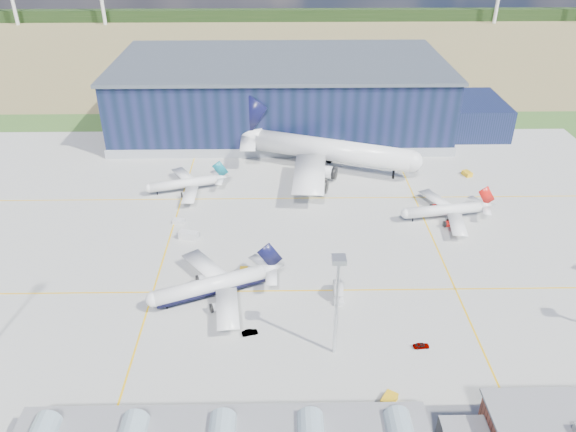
% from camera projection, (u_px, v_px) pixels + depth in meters
% --- Properties ---
extents(ground, '(600.00, 600.00, 0.00)m').
position_uv_depth(ground, '(283.00, 266.00, 138.18)').
color(ground, '#2E531F').
rests_on(ground, ground).
extents(apron, '(220.00, 160.00, 0.08)m').
position_uv_depth(apron, '(282.00, 244.00, 146.81)').
color(apron, '#9B9C97').
rests_on(apron, ground).
extents(farmland, '(600.00, 220.00, 0.01)m').
position_uv_depth(farmland, '(279.00, 49.00, 328.36)').
color(farmland, olive).
rests_on(farmland, ground).
extents(treeline, '(600.00, 8.00, 8.00)m').
position_uv_depth(treeline, '(279.00, 15.00, 395.51)').
color(treeline, black).
rests_on(treeline, ground).
extents(hangar, '(145.00, 62.00, 26.10)m').
position_uv_depth(hangar, '(288.00, 97.00, 214.34)').
color(hangar, black).
rests_on(hangar, ground).
extents(light_mast_center, '(2.60, 2.60, 23.00)m').
position_uv_depth(light_mast_center, '(337.00, 291.00, 104.64)').
color(light_mast_center, silver).
rests_on(light_mast_center, ground).
extents(airliner_navy, '(42.50, 42.12, 10.69)m').
position_uv_depth(airliner_navy, '(210.00, 278.00, 124.88)').
color(airliner_navy, white).
rests_on(airliner_navy, ground).
extents(airliner_red, '(31.59, 31.08, 9.08)m').
position_uv_depth(airliner_red, '(444.00, 205.00, 155.58)').
color(airliner_red, white).
rests_on(airliner_red, ground).
extents(airliner_widebody, '(84.31, 83.48, 21.43)m').
position_uv_depth(airliner_widebody, '(333.00, 139.00, 180.59)').
color(airliner_widebody, white).
rests_on(airliner_widebody, ground).
extents(airliner_regional, '(32.22, 31.83, 8.55)m').
position_uv_depth(airliner_regional, '(183.00, 179.00, 170.18)').
color(airliner_regional, white).
rests_on(airliner_regional, ground).
extents(gse_tug_a, '(1.95, 3.17, 1.32)m').
position_uv_depth(gse_tug_a, '(244.00, 272.00, 134.85)').
color(gse_tug_a, gold).
rests_on(gse_tug_a, ground).
extents(gse_tug_b, '(3.65, 3.97, 1.43)m').
position_uv_depth(gse_tug_b, '(389.00, 400.00, 100.92)').
color(gse_tug_b, gold).
rests_on(gse_tug_b, ground).
extents(gse_van_a, '(5.46, 3.51, 2.20)m').
position_uv_depth(gse_van_a, '(189.00, 235.00, 148.37)').
color(gse_van_a, silver).
rests_on(gse_van_a, ground).
extents(gse_tug_c, '(3.08, 3.84, 1.46)m').
position_uv_depth(gse_tug_c, '(467.00, 174.00, 181.55)').
color(gse_tug_c, gold).
rests_on(gse_tug_c, ground).
extents(gse_cart_b, '(3.30, 2.53, 1.28)m').
position_uv_depth(gse_cart_b, '(179.00, 221.00, 155.53)').
color(gse_cart_b, silver).
rests_on(gse_cart_b, ground).
extents(airstair, '(2.05, 4.90, 3.11)m').
position_uv_depth(airstair, '(338.00, 291.00, 127.00)').
color(airstair, silver).
rests_on(airstair, ground).
extents(car_a, '(3.39, 1.61, 1.12)m').
position_uv_depth(car_a, '(421.00, 346.00, 113.20)').
color(car_a, '#99999E').
rests_on(car_a, ground).
extents(car_b, '(3.53, 2.02, 1.10)m').
position_uv_depth(car_b, '(250.00, 332.00, 116.57)').
color(car_b, '#99999E').
rests_on(car_b, ground).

